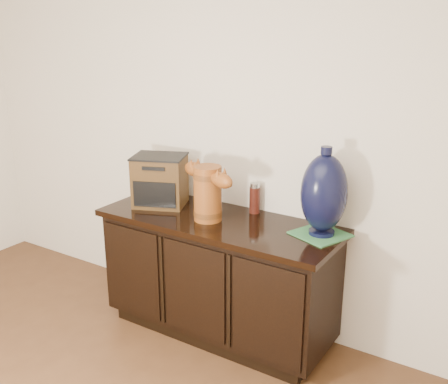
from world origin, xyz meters
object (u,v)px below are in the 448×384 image
Objects in this scene: terracotta_vessel at (208,190)px; lamp_base at (324,193)px; sideboard at (219,276)px; tv_radio at (160,181)px; spray_can at (255,198)px.

terracotta_vessel is 0.93× the size of lamp_base.
sideboard is 0.55m from terracotta_vessel.
spray_can is (0.57, 0.19, -0.07)m from tv_radio.
terracotta_vessel is at bearing -137.95° from sideboard.
spray_can is (0.17, 0.25, -0.09)m from terracotta_vessel.
tv_radio is at bearing -161.70° from spray_can.
terracotta_vessel is 0.41m from tv_radio.
sideboard is 3.71× the size of tv_radio.
sideboard is at bearing -25.53° from tv_radio.
lamp_base reaches higher than spray_can.
sideboard is 0.86m from lamp_base.
sideboard is at bearing -120.21° from spray_can.
tv_radio is 1.06m from lamp_base.
sideboard is 0.52m from spray_can.
lamp_base is 0.52m from spray_can.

